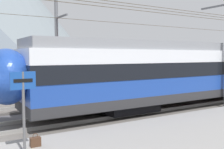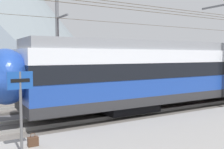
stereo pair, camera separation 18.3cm
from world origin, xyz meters
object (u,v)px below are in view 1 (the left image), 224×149
object	(u,v)px
catenary_mast_far_side	(57,39)
handbag_near_sign	(35,142)
train_far_track	(215,65)
platform_sign	(23,94)
train_near_platform	(222,69)

from	to	relation	value
catenary_mast_far_side	handbag_near_sign	size ratio (longest dim) A/B	117.75
catenary_mast_far_side	train_far_track	bearing A→B (deg)	-6.78
train_far_track	platform_sign	world-z (taller)	train_far_track
train_far_track	platform_sign	size ratio (longest dim) A/B	11.47
train_far_track	catenary_mast_far_side	distance (m)	14.84
train_near_platform	catenary_mast_far_side	xyz separation A→B (m)	(-9.21, 6.43, 2.05)
catenary_mast_far_side	handbag_near_sign	distance (m)	11.00
train_near_platform	handbag_near_sign	world-z (taller)	train_near_platform
train_near_platform	platform_sign	distance (m)	14.18
platform_sign	train_far_track	bearing A→B (deg)	23.18
catenary_mast_far_side	platform_sign	size ratio (longest dim) A/B	20.82
train_near_platform	handbag_near_sign	bearing A→B (deg)	-167.17
train_far_track	handbag_near_sign	bearing A→B (deg)	-157.55
platform_sign	handbag_near_sign	xyz separation A→B (m)	(0.43, 0.46, -1.59)
platform_sign	catenary_mast_far_side	bearing A→B (deg)	65.47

